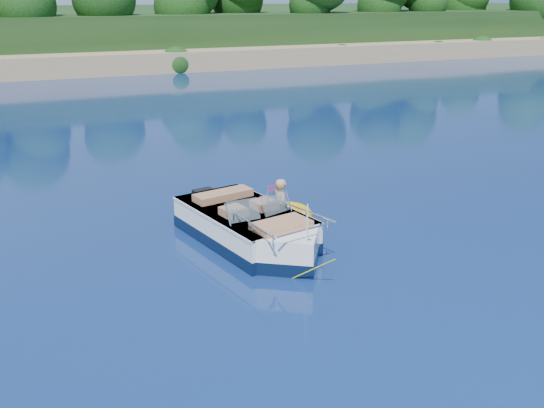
# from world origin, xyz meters

# --- Properties ---
(ground) EXTENTS (160.00, 160.00, 0.00)m
(ground) POSITION_xyz_m (0.00, 0.00, 0.00)
(ground) COLOR #091643
(ground) RESTS_ON ground
(shoreline) EXTENTS (170.00, 59.00, 6.00)m
(shoreline) POSITION_xyz_m (0.00, 63.77, 0.98)
(shoreline) COLOR #917B54
(shoreline) RESTS_ON ground
(motorboat) EXTENTS (2.59, 5.30, 1.78)m
(motorboat) POSITION_xyz_m (-0.42, 1.58, 0.35)
(motorboat) COLOR white
(motorboat) RESTS_ON ground
(tow_tube) EXTENTS (1.69, 1.69, 0.37)m
(tow_tube) POSITION_xyz_m (1.03, 2.88, 0.10)
(tow_tube) COLOR #F9B100
(tow_tube) RESTS_ON ground
(boy) EXTENTS (0.42, 0.87, 1.67)m
(boy) POSITION_xyz_m (0.89, 2.95, 0.00)
(boy) COLOR tan
(boy) RESTS_ON ground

